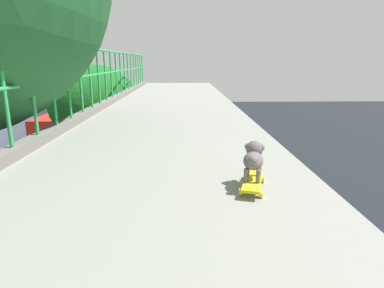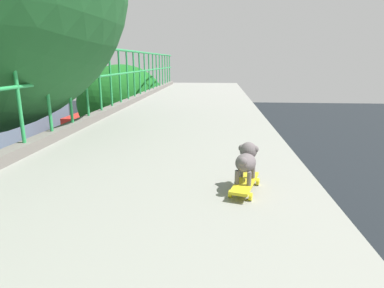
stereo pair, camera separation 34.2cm
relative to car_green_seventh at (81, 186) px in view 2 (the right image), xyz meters
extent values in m
cylinder|color=green|center=(5.06, -12.33, 6.26)|extent=(0.04, 0.04, 1.20)
cylinder|color=green|center=(5.06, -11.67, 6.26)|extent=(0.04, 0.04, 1.20)
cylinder|color=green|center=(5.06, -11.01, 6.26)|extent=(0.04, 0.04, 1.20)
cylinder|color=green|center=(5.06, -10.35, 6.26)|extent=(0.04, 0.04, 1.20)
cylinder|color=green|center=(5.06, -9.69, 6.26)|extent=(0.04, 0.04, 1.20)
cylinder|color=green|center=(5.06, -9.03, 6.26)|extent=(0.04, 0.04, 1.20)
cylinder|color=green|center=(5.06, -8.37, 6.26)|extent=(0.04, 0.04, 1.20)
cylinder|color=green|center=(5.06, -7.72, 6.26)|extent=(0.04, 0.04, 1.20)
cylinder|color=green|center=(5.06, -7.06, 6.26)|extent=(0.04, 0.04, 1.20)
cylinder|color=green|center=(5.06, -6.40, 6.26)|extent=(0.04, 0.04, 1.20)
cylinder|color=green|center=(5.06, -5.74, 6.26)|extent=(0.04, 0.04, 1.20)
cylinder|color=green|center=(5.06, -5.08, 6.26)|extent=(0.04, 0.04, 1.20)
cylinder|color=green|center=(5.06, -4.42, 6.26)|extent=(0.04, 0.04, 1.20)
cylinder|color=green|center=(5.06, -3.76, 6.26)|extent=(0.04, 0.04, 1.20)
cylinder|color=green|center=(5.06, -3.10, 6.26)|extent=(0.04, 0.04, 1.20)
cylinder|color=green|center=(5.06, -2.44, 6.26)|extent=(0.04, 0.04, 1.20)
cylinder|color=green|center=(5.06, -1.78, 6.26)|extent=(0.04, 0.04, 1.20)
cylinder|color=green|center=(5.06, -1.12, 6.26)|extent=(0.04, 0.04, 1.20)
cylinder|color=green|center=(5.06, -0.46, 6.26)|extent=(0.04, 0.04, 1.20)
cube|color=black|center=(0.00, -6.77, -0.07)|extent=(1.82, 4.36, 0.74)
cylinder|color=black|center=(0.87, -5.43, -0.34)|extent=(0.24, 0.67, 0.67)
cylinder|color=black|center=(-0.87, -5.43, -0.34)|extent=(0.24, 0.67, 0.67)
cylinder|color=black|center=(-2.79, -1.76, -0.34)|extent=(0.23, 0.68, 0.68)
cube|color=#1F7234|center=(0.00, 0.07, -0.13)|extent=(1.84, 4.06, 0.66)
cube|color=#1E232B|center=(0.00, -0.23, 0.50)|extent=(1.63, 1.63, 0.60)
cylinder|color=black|center=(0.88, 1.39, -0.37)|extent=(0.22, 0.62, 0.62)
cylinder|color=black|center=(-0.88, 1.39, -0.37)|extent=(0.22, 0.62, 0.62)
cylinder|color=black|center=(0.88, -1.25, -0.37)|extent=(0.22, 0.62, 0.62)
cylinder|color=black|center=(-0.88, -1.25, -0.37)|extent=(0.22, 0.62, 0.62)
cube|color=#B22218|center=(-3.55, 13.60, 0.95)|extent=(2.38, 11.73, 2.70)
cube|color=black|center=(-3.55, 13.60, 1.43)|extent=(2.40, 10.80, 0.70)
cylinder|color=black|center=(-2.40, 17.70, -0.20)|extent=(0.28, 0.96, 0.96)
cylinder|color=black|center=(-4.69, 17.70, -0.20)|extent=(0.28, 0.96, 0.96)
cylinder|color=black|center=(-2.40, 10.37, -0.20)|extent=(0.28, 0.96, 0.96)
cylinder|color=black|center=(-4.69, 10.37, -0.20)|extent=(0.28, 0.96, 0.96)
cylinder|color=brown|center=(3.21, -2.22, 1.58)|extent=(0.39, 0.39, 4.52)
ellipsoid|color=#19631E|center=(3.21, -2.22, 4.87)|extent=(3.74, 3.74, 3.23)
cube|color=gold|center=(7.60, -13.30, 5.61)|extent=(0.29, 0.56, 0.02)
cylinder|color=yellow|center=(7.73, -13.16, 5.56)|extent=(0.04, 0.07, 0.06)
cylinder|color=yellow|center=(7.57, -13.11, 5.56)|extent=(0.04, 0.07, 0.06)
cylinder|color=yellow|center=(7.63, -13.50, 5.56)|extent=(0.04, 0.07, 0.06)
cylinder|color=yellow|center=(7.47, -13.45, 5.56)|extent=(0.04, 0.07, 0.06)
cylinder|color=#665D5F|center=(7.67, -13.22, 5.68)|extent=(0.04, 0.04, 0.12)
cylinder|color=#665D5F|center=(7.58, -13.19, 5.68)|extent=(0.04, 0.04, 0.12)
cylinder|color=#665D5F|center=(7.62, -13.39, 5.68)|extent=(0.04, 0.04, 0.12)
cylinder|color=#665D5F|center=(7.53, -13.37, 5.68)|extent=(0.04, 0.04, 0.12)
ellipsoid|color=#665D5F|center=(7.60, -13.29, 5.78)|extent=(0.23, 0.28, 0.15)
sphere|color=#665D5F|center=(7.63, -13.19, 5.86)|extent=(0.15, 0.15, 0.15)
ellipsoid|color=slate|center=(7.65, -13.13, 5.85)|extent=(0.07, 0.08, 0.04)
sphere|color=#665D5F|center=(7.68, -13.21, 5.88)|extent=(0.06, 0.06, 0.06)
sphere|color=#665D5F|center=(7.57, -13.18, 5.88)|extent=(0.06, 0.06, 0.06)
sphere|color=#665D5F|center=(7.56, -13.42, 5.83)|extent=(0.08, 0.08, 0.08)
camera|label=1|loc=(7.01, -15.91, 6.61)|focal=30.21mm
camera|label=2|loc=(7.36, -15.90, 6.61)|focal=30.21mm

